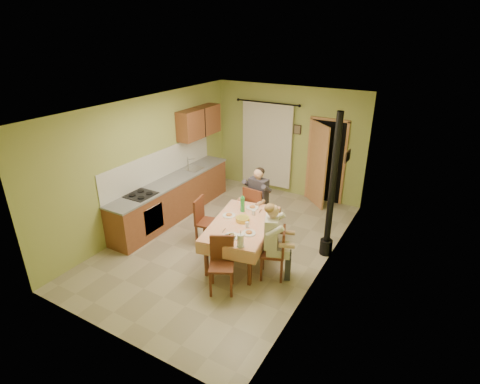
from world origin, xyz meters
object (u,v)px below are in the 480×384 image
Objects in this scene: chair_right at (273,262)px; man_far at (258,193)px; man_right at (273,233)px; stove_flue at (330,207)px; chair_far at (257,217)px; chair_near at (222,275)px; chair_left at (208,231)px; dining_table at (242,240)px.

man_far reaches higher than chair_right.
stove_flue is (0.61, 1.18, 0.15)m from man_right.
man_right is (1.01, -1.36, 0.59)m from chair_far.
chair_near is at bearing -72.42° from man_far.
man_far is at bearing 139.01° from chair_left.
chair_near is at bearing 32.22° from chair_left.
man_right is (0.76, -0.25, 0.50)m from dining_table.
chair_near is 0.34× the size of stove_flue.
man_right is (1.61, -0.35, 0.59)m from chair_left.
man_right is at bearing -47.76° from man_far.
chair_near is 0.69× the size of man_right.
chair_far is 0.74× the size of man_right.
man_far reaches higher than dining_table.
chair_right is 1.66m from chair_left.
dining_table is 1.77m from stove_flue.
stove_flue reaches higher than chair_near.
chair_right is at bearing 67.17° from chair_left.
chair_left is 0.71× the size of man_right.
chair_left is (-0.85, 0.10, -0.09)m from dining_table.
stove_flue reaches higher than chair_far.
man_right is 1.34m from stove_flue.
stove_flue is (1.37, 0.93, 0.64)m from dining_table.
stove_flue is at bearing -48.54° from man_right.
man_right reaches higher than chair_right.
dining_table is at bearing -71.48° from man_far.
chair_right is 0.69× the size of man_far.
chair_near is 0.69× the size of man_far.
dining_table is 1.91× the size of chair_far.
chair_left is 0.71× the size of man_far.
man_right is at bearing -154.79° from chair_near.
chair_left is 2.47m from stove_flue.
chair_far is at bearing 92.13° from dining_table.
chair_near is 1.53m from chair_left.
chair_near is at bearing -90.12° from dining_table.
chair_far reaches higher than chair_left.
chair_left is at bearing 56.23° from man_right.
chair_left reaches higher than chair_right.
chair_near is 2.26m from man_far.
man_far is (0.00, 0.02, 0.59)m from chair_far.
chair_right reaches higher than chair_near.
chair_near is at bearing -72.29° from chair_far.
dining_table is 0.94m from man_right.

